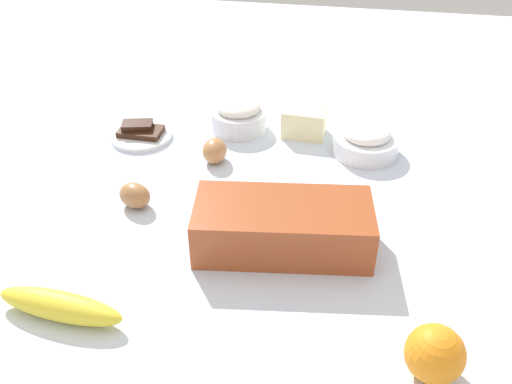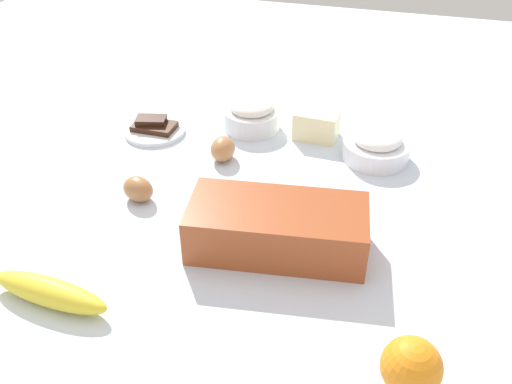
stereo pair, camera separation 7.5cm
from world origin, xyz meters
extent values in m
cube|color=silver|center=(0.00, 0.00, -0.01)|extent=(2.40, 2.40, 0.02)
cube|color=#9E4723|center=(-0.06, 0.09, 0.04)|extent=(0.29, 0.16, 0.08)
cube|color=black|center=(-0.06, 0.09, 0.04)|extent=(0.28, 0.15, 0.07)
cylinder|color=white|center=(0.09, -0.29, 0.02)|extent=(0.12, 0.12, 0.04)
torus|color=white|center=(0.09, -0.29, 0.04)|extent=(0.12, 0.12, 0.01)
ellipsoid|color=white|center=(0.09, -0.29, 0.05)|extent=(0.09, 0.09, 0.03)
cylinder|color=white|center=(-0.18, -0.23, 0.02)|extent=(0.13, 0.13, 0.04)
torus|color=white|center=(-0.18, -0.23, 0.04)|extent=(0.13, 0.13, 0.01)
ellipsoid|color=white|center=(-0.18, -0.23, 0.05)|extent=(0.10, 0.10, 0.03)
ellipsoid|color=yellow|center=(0.22, 0.29, 0.02)|extent=(0.19, 0.06, 0.04)
sphere|color=orange|center=(-0.28, 0.30, 0.04)|extent=(0.08, 0.08, 0.08)
cube|color=#F4EDB2|center=(-0.05, -0.29, 0.03)|extent=(0.09, 0.07, 0.06)
ellipsoid|color=#A77044|center=(0.21, 0.02, 0.02)|extent=(0.07, 0.06, 0.05)
ellipsoid|color=#B27849|center=(0.11, -0.15, 0.02)|extent=(0.05, 0.07, 0.05)
cylinder|color=white|center=(0.29, -0.21, 0.01)|extent=(0.13, 0.13, 0.01)
cube|color=#381E11|center=(0.29, -0.21, 0.02)|extent=(0.09, 0.06, 0.01)
cube|color=black|center=(0.29, -0.21, 0.03)|extent=(0.07, 0.05, 0.01)
camera|label=1|loc=(-0.14, 0.78, 0.60)|focal=39.64mm
camera|label=2|loc=(-0.21, 0.77, 0.60)|focal=39.64mm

